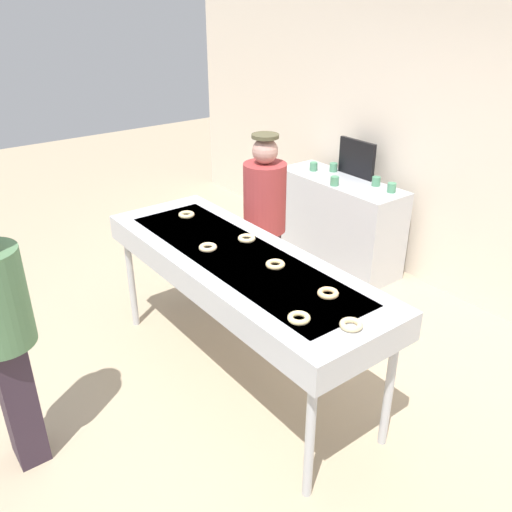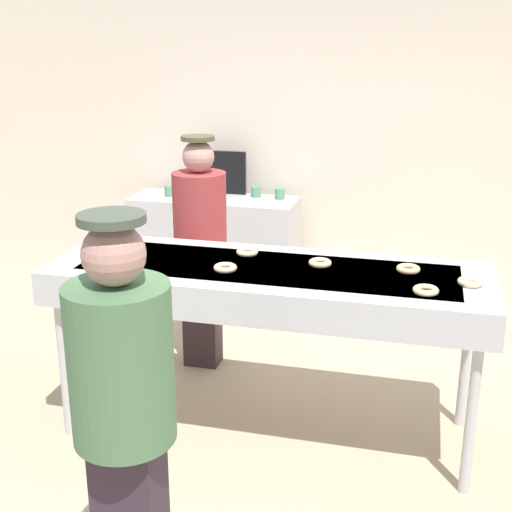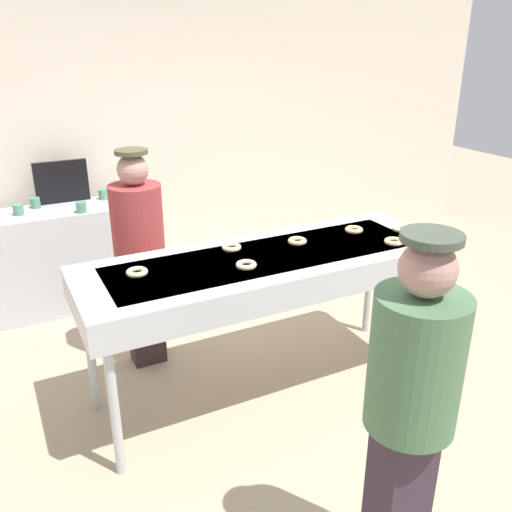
{
  "view_description": "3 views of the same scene",
  "coord_description": "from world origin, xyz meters",
  "px_view_note": "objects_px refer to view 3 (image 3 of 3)",
  "views": [
    {
      "loc": [
        2.68,
        -1.9,
        2.65
      ],
      "look_at": [
        0.06,
        0.1,
        1.01
      ],
      "focal_mm": 37.45,
      "sensor_mm": 36.0,
      "label": 1
    },
    {
      "loc": [
        0.81,
        -3.46,
        2.22
      ],
      "look_at": [
        -0.11,
        0.16,
        1.03
      ],
      "focal_mm": 47.5,
      "sensor_mm": 36.0,
      "label": 2
    },
    {
      "loc": [
        -1.53,
        -2.85,
        2.34
      ],
      "look_at": [
        -0.07,
        0.03,
        1.02
      ],
      "focal_mm": 38.14,
      "sensor_mm": 36.0,
      "label": 3
    }
  ],
  "objects_px": {
    "prep_counter": "(75,257)",
    "paper_cup_0": "(18,210)",
    "plain_donut_2": "(354,230)",
    "plain_donut_4": "(401,229)",
    "plain_donut_1": "(232,247)",
    "fryer_conveyor": "(268,269)",
    "paper_cup_4": "(127,192)",
    "plain_donut_0": "(297,241)",
    "menu_display": "(62,182)",
    "plain_donut_3": "(246,265)",
    "worker_baker": "(139,247)",
    "customer_waiting": "(411,400)",
    "plain_donut_5": "(137,272)",
    "paper_cup_1": "(81,207)",
    "plain_donut_6": "(394,241)",
    "paper_cup_3": "(103,194)",
    "paper_cup_2": "(35,203)"
  },
  "relations": [
    {
      "from": "plain_donut_2",
      "to": "paper_cup_3",
      "type": "distance_m",
      "value": 2.4
    },
    {
      "from": "plain_donut_3",
      "to": "worker_baker",
      "type": "height_order",
      "value": "worker_baker"
    },
    {
      "from": "plain_donut_6",
      "to": "prep_counter",
      "type": "height_order",
      "value": "plain_donut_6"
    },
    {
      "from": "customer_waiting",
      "to": "paper_cup_0",
      "type": "bearing_deg",
      "value": 110.27
    },
    {
      "from": "fryer_conveyor",
      "to": "paper_cup_0",
      "type": "relative_size",
      "value": 27.09
    },
    {
      "from": "plain_donut_3",
      "to": "prep_counter",
      "type": "height_order",
      "value": "plain_donut_3"
    },
    {
      "from": "plain_donut_2",
      "to": "worker_baker",
      "type": "bearing_deg",
      "value": 156.09
    },
    {
      "from": "plain_donut_2",
      "to": "plain_donut_4",
      "type": "bearing_deg",
      "value": -23.1
    },
    {
      "from": "prep_counter",
      "to": "paper_cup_4",
      "type": "xyz_separation_m",
      "value": [
        0.56,
        0.11,
        0.51
      ]
    },
    {
      "from": "plain_donut_2",
      "to": "plain_donut_4",
      "type": "distance_m",
      "value": 0.34
    },
    {
      "from": "prep_counter",
      "to": "paper_cup_0",
      "type": "relative_size",
      "value": 15.84
    },
    {
      "from": "plain_donut_2",
      "to": "prep_counter",
      "type": "bearing_deg",
      "value": 132.55
    },
    {
      "from": "plain_donut_1",
      "to": "customer_waiting",
      "type": "distance_m",
      "value": 1.72
    },
    {
      "from": "paper_cup_3",
      "to": "paper_cup_0",
      "type": "bearing_deg",
      "value": -168.53
    },
    {
      "from": "plain_donut_5",
      "to": "paper_cup_4",
      "type": "relative_size",
      "value": 1.43
    },
    {
      "from": "customer_waiting",
      "to": "paper_cup_1",
      "type": "bearing_deg",
      "value": 103.37
    },
    {
      "from": "fryer_conveyor",
      "to": "paper_cup_1",
      "type": "xyz_separation_m",
      "value": [
        -0.85,
        1.77,
        0.05
      ]
    },
    {
      "from": "plain_donut_1",
      "to": "plain_donut_6",
      "type": "bearing_deg",
      "value": -21.21
    },
    {
      "from": "customer_waiting",
      "to": "paper_cup_0",
      "type": "distance_m",
      "value": 3.66
    },
    {
      "from": "plain_donut_1",
      "to": "menu_display",
      "type": "distance_m",
      "value": 2.12
    },
    {
      "from": "paper_cup_0",
      "to": "paper_cup_3",
      "type": "bearing_deg",
      "value": 11.47
    },
    {
      "from": "plain_donut_3",
      "to": "paper_cup_0",
      "type": "height_order",
      "value": "plain_donut_3"
    },
    {
      "from": "plain_donut_4",
      "to": "paper_cup_4",
      "type": "relative_size",
      "value": 1.43
    },
    {
      "from": "plain_donut_0",
      "to": "plain_donut_4",
      "type": "distance_m",
      "value": 0.81
    },
    {
      "from": "plain_donut_1",
      "to": "paper_cup_4",
      "type": "height_order",
      "value": "plain_donut_1"
    },
    {
      "from": "paper_cup_0",
      "to": "customer_waiting",
      "type": "bearing_deg",
      "value": -71.33
    },
    {
      "from": "customer_waiting",
      "to": "prep_counter",
      "type": "distance_m",
      "value": 3.6
    },
    {
      "from": "plain_donut_2",
      "to": "prep_counter",
      "type": "height_order",
      "value": "plain_donut_2"
    },
    {
      "from": "fryer_conveyor",
      "to": "paper_cup_4",
      "type": "relative_size",
      "value": 27.09
    },
    {
      "from": "plain_donut_1",
      "to": "plain_donut_4",
      "type": "distance_m",
      "value": 1.26
    },
    {
      "from": "plain_donut_4",
      "to": "worker_baker",
      "type": "xyz_separation_m",
      "value": [
        -1.72,
        0.76,
        -0.1
      ]
    },
    {
      "from": "plain_donut_4",
      "to": "plain_donut_5",
      "type": "height_order",
      "value": "same"
    },
    {
      "from": "plain_donut_1",
      "to": "prep_counter",
      "type": "distance_m",
      "value": 2.01
    },
    {
      "from": "prep_counter",
      "to": "paper_cup_0",
      "type": "bearing_deg",
      "value": -177.87
    },
    {
      "from": "fryer_conveyor",
      "to": "paper_cup_3",
      "type": "xyz_separation_m",
      "value": [
        -0.6,
        2.09,
        0.05
      ]
    },
    {
      "from": "worker_baker",
      "to": "paper_cup_3",
      "type": "distance_m",
      "value": 1.36
    },
    {
      "from": "plain_donut_3",
      "to": "plain_donut_5",
      "type": "relative_size",
      "value": 1.0
    },
    {
      "from": "paper_cup_2",
      "to": "paper_cup_0",
      "type": "bearing_deg",
      "value": -135.58
    },
    {
      "from": "plain_donut_5",
      "to": "prep_counter",
      "type": "relative_size",
      "value": 0.09
    },
    {
      "from": "plain_donut_6",
      "to": "paper_cup_4",
      "type": "xyz_separation_m",
      "value": [
        -1.24,
        2.27,
        -0.07
      ]
    },
    {
      "from": "plain_donut_5",
      "to": "worker_baker",
      "type": "height_order",
      "value": "worker_baker"
    },
    {
      "from": "plain_donut_2",
      "to": "paper_cup_1",
      "type": "relative_size",
      "value": 1.43
    },
    {
      "from": "paper_cup_3",
      "to": "plain_donut_4",
      "type": "bearing_deg",
      "value": -51.7
    },
    {
      "from": "plain_donut_2",
      "to": "plain_donut_5",
      "type": "bearing_deg",
      "value": -178.85
    },
    {
      "from": "menu_display",
      "to": "plain_donut_5",
      "type": "bearing_deg",
      "value": -87.16
    },
    {
      "from": "plain_donut_0",
      "to": "menu_display",
      "type": "bearing_deg",
      "value": 120.44
    },
    {
      "from": "plain_donut_2",
      "to": "paper_cup_0",
      "type": "relative_size",
      "value": 1.43
    },
    {
      "from": "plain_donut_6",
      "to": "plain_donut_1",
      "type": "bearing_deg",
      "value": 158.79
    },
    {
      "from": "plain_donut_0",
      "to": "paper_cup_1",
      "type": "bearing_deg",
      "value": 123.96
    },
    {
      "from": "menu_display",
      "to": "plain_donut_3",
      "type": "bearing_deg",
      "value": -72.35
    }
  ]
}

